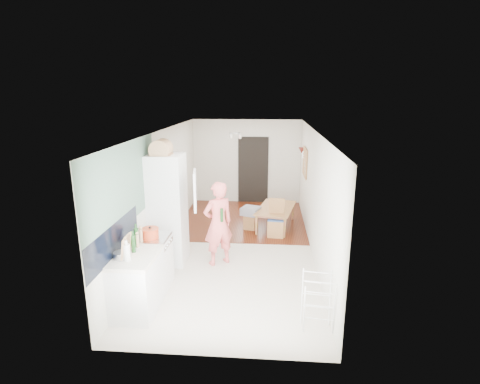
# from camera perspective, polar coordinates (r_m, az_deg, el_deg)

# --- Properties ---
(room_shell) EXTENTS (3.20, 7.00, 2.50)m
(room_shell) POSITION_cam_1_polar(r_m,az_deg,el_deg) (7.82, -0.53, 0.05)
(room_shell) COLOR silver
(room_shell) RESTS_ON ground
(floor) EXTENTS (3.20, 7.00, 0.01)m
(floor) POSITION_cam_1_polar(r_m,az_deg,el_deg) (8.23, -0.51, -8.39)
(floor) COLOR beige
(floor) RESTS_ON ground
(wood_floor_overlay) EXTENTS (3.20, 3.30, 0.01)m
(wood_floor_overlay) POSITION_cam_1_polar(r_m,az_deg,el_deg) (9.95, 0.40, -4.15)
(wood_floor_overlay) COLOR #62280E
(wood_floor_overlay) RESTS_ON room_shell
(sage_wall_panel) EXTENTS (0.02, 3.00, 1.30)m
(sage_wall_panel) POSITION_cam_1_polar(r_m,az_deg,el_deg) (6.13, -17.19, 0.98)
(sage_wall_panel) COLOR slate
(sage_wall_panel) RESTS_ON room_shell
(tile_splashback) EXTENTS (0.02, 1.90, 0.50)m
(tile_splashback) POSITION_cam_1_polar(r_m,az_deg,el_deg) (5.85, -18.57, -7.00)
(tile_splashback) COLOR black
(tile_splashback) RESTS_ON room_shell
(doorway_recess) EXTENTS (0.90, 0.04, 2.00)m
(doorway_recess) POSITION_cam_1_polar(r_m,az_deg,el_deg) (11.25, 2.02, 3.34)
(doorway_recess) COLOR black
(doorway_recess) RESTS_ON room_shell
(base_cabinet) EXTENTS (0.60, 0.90, 0.86)m
(base_cabinet) POSITION_cam_1_polar(r_m,az_deg,el_deg) (6.05, -15.43, -13.52)
(base_cabinet) COLOR white
(base_cabinet) RESTS_ON room_shell
(worktop) EXTENTS (0.62, 0.92, 0.06)m
(worktop) POSITION_cam_1_polar(r_m,az_deg,el_deg) (5.85, -15.74, -9.55)
(worktop) COLOR beige
(worktop) RESTS_ON room_shell
(range_cooker) EXTENTS (0.60, 0.60, 0.88)m
(range_cooker) POSITION_cam_1_polar(r_m,az_deg,el_deg) (6.68, -13.27, -10.46)
(range_cooker) COLOR white
(range_cooker) RESTS_ON room_shell
(cooker_top) EXTENTS (0.60, 0.60, 0.04)m
(cooker_top) POSITION_cam_1_polar(r_m,az_deg,el_deg) (6.49, -13.51, -6.79)
(cooker_top) COLOR #BBBBBD
(cooker_top) RESTS_ON room_shell
(fridge_housing) EXTENTS (0.66, 0.66, 2.15)m
(fridge_housing) POSITION_cam_1_polar(r_m,az_deg,el_deg) (7.35, -10.98, -2.63)
(fridge_housing) COLOR white
(fridge_housing) RESTS_ON room_shell
(fridge_door) EXTENTS (0.14, 0.56, 0.70)m
(fridge_door) POSITION_cam_1_polar(r_m,az_deg,el_deg) (6.80, -6.87, 0.28)
(fridge_door) COLOR white
(fridge_door) RESTS_ON room_shell
(fridge_interior) EXTENTS (0.02, 0.52, 0.66)m
(fridge_interior) POSITION_cam_1_polar(r_m,az_deg,el_deg) (7.14, -8.77, 0.93)
(fridge_interior) COLOR white
(fridge_interior) RESTS_ON room_shell
(pinboard) EXTENTS (0.03, 0.90, 0.70)m
(pinboard) POSITION_cam_1_polar(r_m,az_deg,el_deg) (9.63, 9.90, 4.49)
(pinboard) COLOR tan
(pinboard) RESTS_ON room_shell
(pinboard_frame) EXTENTS (0.00, 0.94, 0.74)m
(pinboard_frame) POSITION_cam_1_polar(r_m,az_deg,el_deg) (9.62, 9.81, 4.50)
(pinboard_frame) COLOR #A66244
(pinboard_frame) RESTS_ON room_shell
(wall_sconce) EXTENTS (0.18, 0.18, 0.16)m
(wall_sconce) POSITION_cam_1_polar(r_m,az_deg,el_deg) (10.23, 9.39, 6.26)
(wall_sconce) COLOR maroon
(wall_sconce) RESTS_ON room_shell
(person) EXTENTS (0.85, 0.78, 1.95)m
(person) POSITION_cam_1_polar(r_m,az_deg,el_deg) (7.15, -3.36, -3.70)
(person) COLOR #F66A67
(person) RESTS_ON floor
(dining_table) EXTENTS (0.92, 1.35, 0.43)m
(dining_table) POSITION_cam_1_polar(r_m,az_deg,el_deg) (9.36, 5.62, -4.11)
(dining_table) COLOR #A66244
(dining_table) RESTS_ON floor
(dining_chair) EXTENTS (0.40, 0.40, 0.87)m
(dining_chair) POSITION_cam_1_polar(r_m,az_deg,el_deg) (8.71, 5.52, -4.04)
(dining_chair) COLOR #A66244
(dining_chair) RESTS_ON floor
(stool) EXTENTS (0.36, 0.36, 0.38)m
(stool) POSITION_cam_1_polar(r_m,az_deg,el_deg) (9.21, 1.64, -4.52)
(stool) COLOR #A66244
(stool) RESTS_ON floor
(grey_drape) EXTENTS (0.52, 0.52, 0.18)m
(grey_drape) POSITION_cam_1_polar(r_m,az_deg,el_deg) (9.09, 1.64, -2.90)
(grey_drape) COLOR gray
(grey_drape) RESTS_ON stool
(drying_rack) EXTENTS (0.46, 0.43, 0.82)m
(drying_rack) POSITION_cam_1_polar(r_m,az_deg,el_deg) (5.57, 11.75, -16.19)
(drying_rack) COLOR white
(drying_rack) RESTS_ON floor
(bread_bin) EXTENTS (0.41, 0.39, 0.20)m
(bread_bin) POSITION_cam_1_polar(r_m,az_deg,el_deg) (7.02, -11.94, 6.37)
(bread_bin) COLOR tan
(bread_bin) RESTS_ON fridge_housing
(red_casserole) EXTENTS (0.30, 0.30, 0.17)m
(red_casserole) POSITION_cam_1_polar(r_m,az_deg,el_deg) (6.40, -13.53, -6.10)
(red_casserole) COLOR #C83E1C
(red_casserole) RESTS_ON cooker_top
(steel_pan) EXTENTS (0.23, 0.23, 0.10)m
(steel_pan) POSITION_cam_1_polar(r_m,az_deg,el_deg) (5.77, -17.72, -9.17)
(steel_pan) COLOR #BBBBBD
(steel_pan) RESTS_ON worktop
(held_bottle) EXTENTS (0.06, 0.06, 0.26)m
(held_bottle) POSITION_cam_1_polar(r_m,az_deg,el_deg) (6.95, -2.81, -3.53)
(held_bottle) COLOR #153C16
(held_bottle) RESTS_ON person
(bottle_a) EXTENTS (0.07, 0.07, 0.27)m
(bottle_a) POSITION_cam_1_polar(r_m,az_deg,el_deg) (5.90, -15.95, -7.58)
(bottle_a) COLOR #153C16
(bottle_a) RESTS_ON worktop
(bottle_b) EXTENTS (0.08, 0.08, 0.30)m
(bottle_b) POSITION_cam_1_polar(r_m,az_deg,el_deg) (6.07, -15.50, -6.73)
(bottle_b) COLOR #153C16
(bottle_b) RESTS_ON worktop
(bottle_c) EXTENTS (0.10, 0.10, 0.25)m
(bottle_c) POSITION_cam_1_polar(r_m,az_deg,el_deg) (5.65, -16.89, -8.81)
(bottle_c) COLOR silver
(bottle_c) RESTS_ON worktop
(pepper_mill_front) EXTENTS (0.06, 0.06, 0.21)m
(pepper_mill_front) POSITION_cam_1_polar(r_m,az_deg,el_deg) (6.08, -15.39, -7.18)
(pepper_mill_front) COLOR tan
(pepper_mill_front) RESTS_ON worktop
(pepper_mill_back) EXTENTS (0.07, 0.07, 0.21)m
(pepper_mill_back) POSITION_cam_1_polar(r_m,az_deg,el_deg) (6.28, -14.87, -6.43)
(pepper_mill_back) COLOR tan
(pepper_mill_back) RESTS_ON worktop
(chopping_boards) EXTENTS (0.04, 0.25, 0.34)m
(chopping_boards) POSITION_cam_1_polar(r_m,az_deg,el_deg) (5.75, -16.95, -7.89)
(chopping_boards) COLOR tan
(chopping_boards) RESTS_ON worktop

